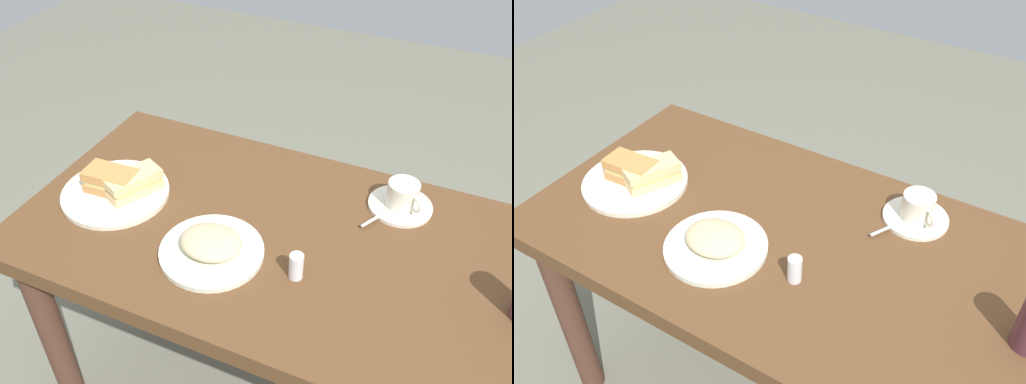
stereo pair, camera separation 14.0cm
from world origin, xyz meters
TOP-DOWN VIEW (x-y plane):
  - dining_table at (0.00, 0.00)m, footprint 1.27×0.69m
  - sandwich_plate at (0.44, 0.04)m, footprint 0.28×0.28m
  - sandwich_front at (0.45, 0.04)m, footprint 0.14×0.08m
  - sandwich_back at (0.39, 0.02)m, footprint 0.12×0.16m
  - coffee_saucer at (-0.25, -0.22)m, footprint 0.16×0.16m
  - coffee_cup at (-0.25, -0.22)m, footprint 0.10×0.09m
  - spoon at (-0.22, -0.15)m, footprint 0.06×0.09m
  - side_plate at (0.11, 0.13)m, footprint 0.24×0.24m
  - side_food_pile at (0.11, 0.13)m, footprint 0.15×0.12m
  - salt_shaker at (-0.09, 0.11)m, footprint 0.03×0.03m

SIDE VIEW (x-z plane):
  - dining_table at x=0.00m, z-range 0.25..0.97m
  - coffee_saucer at x=-0.25m, z-range 0.72..0.73m
  - sandwich_plate at x=0.44m, z-range 0.72..0.74m
  - side_plate at x=0.11m, z-range 0.72..0.74m
  - spoon at x=-0.22m, z-range 0.73..0.74m
  - salt_shaker at x=-0.09m, z-range 0.72..0.79m
  - side_food_pile at x=0.11m, z-range 0.74..0.78m
  - sandwich_back at x=0.39m, z-range 0.74..0.80m
  - sandwich_front at x=0.45m, z-range 0.74..0.80m
  - coffee_cup at x=-0.25m, z-range 0.74..0.80m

